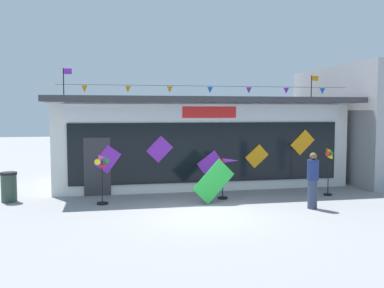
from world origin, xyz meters
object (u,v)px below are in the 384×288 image
object	(u,v)px
kite_shop_building	(195,140)
wind_spinner_left	(228,172)
trash_bin	(9,187)
wind_spinner_far_left	(102,170)
display_kite_on_ground	(214,181)
wind_spinner_center_left	(329,163)
person_mid_plaza	(313,180)

from	to	relation	value
kite_shop_building	wind_spinner_left	size ratio (longest dim) A/B	8.40
trash_bin	wind_spinner_left	bearing A→B (deg)	-7.20
trash_bin	wind_spinner_far_left	bearing A→B (deg)	-18.86
kite_shop_building	wind_spinner_far_left	distance (m)	5.53
display_kite_on_ground	kite_shop_building	bearing A→B (deg)	85.70
wind_spinner_far_left	display_kite_on_ground	bearing A→B (deg)	-9.05
wind_spinner_center_left	trash_bin	size ratio (longest dim) A/B	1.71
person_mid_plaza	display_kite_on_ground	distance (m)	3.00
trash_bin	kite_shop_building	bearing A→B (deg)	24.01
wind_spinner_center_left	trash_bin	xyz separation A→B (m)	(-10.55, 1.08, -0.63)
wind_spinner_center_left	wind_spinner_far_left	bearing A→B (deg)	179.43
wind_spinner_left	wind_spinner_center_left	xyz separation A→B (m)	(3.54, -0.19, 0.24)
person_mid_plaza	trash_bin	size ratio (longest dim) A/B	1.75
wind_spinner_center_left	kite_shop_building	bearing A→B (deg)	133.48
kite_shop_building	wind_spinner_left	distance (m)	3.97
person_mid_plaza	trash_bin	bearing A→B (deg)	75.37
kite_shop_building	wind_spinner_center_left	bearing A→B (deg)	-46.52
kite_shop_building	trash_bin	distance (m)	7.44
trash_bin	wind_spinner_center_left	bearing A→B (deg)	-5.83
kite_shop_building	person_mid_plaza	size ratio (longest dim) A/B	6.75
wind_spinner_left	person_mid_plaza	distance (m)	2.82
wind_spinner_left	trash_bin	bearing A→B (deg)	172.80
kite_shop_building	trash_bin	world-z (taller)	kite_shop_building
kite_shop_building	person_mid_plaza	xyz separation A→B (m)	(2.37, -5.79, -0.87)
wind_spinner_far_left	wind_spinner_left	size ratio (longest dim) A/B	1.16
wind_spinner_center_left	person_mid_plaza	bearing A→B (deg)	-130.49
display_kite_on_ground	wind_spinner_far_left	bearing A→B (deg)	170.95
wind_spinner_left	person_mid_plaza	xyz separation A→B (m)	(2.07, -1.92, -0.02)
wind_spinner_far_left	trash_bin	world-z (taller)	wind_spinner_far_left
wind_spinner_far_left	person_mid_plaza	distance (m)	6.41
kite_shop_building	person_mid_plaza	bearing A→B (deg)	-67.74
wind_spinner_center_left	trash_bin	world-z (taller)	wind_spinner_center_left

